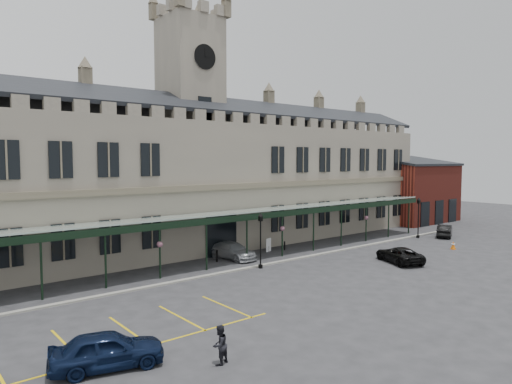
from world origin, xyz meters
TOP-DOWN VIEW (x-y plane):
  - ground at (0.00, 0.00)m, footprint 140.00×140.00m
  - station_building at (0.00, 15.91)m, footprint 60.00×10.36m
  - clock_tower at (0.00, 16.00)m, footprint 5.60×5.60m
  - canopy at (0.00, 7.46)m, footprint 50.00×4.10m
  - brick_annex at (34.00, 12.97)m, footprint 12.40×8.36m
  - kerb at (0.00, 5.50)m, footprint 60.00×0.40m
  - parking_markings at (-14.00, -1.50)m, footprint 16.00×6.00m
  - tree_behind_mid at (8.00, 25.00)m, footprint 6.00×6.00m
  - tree_behind_right at (24.00, 25.00)m, footprint 6.00×6.00m
  - lamp_post_mid at (-0.36, 4.99)m, footprint 0.42×0.42m
  - lamp_post_right at (22.10, 4.82)m, footprint 0.42×0.42m
  - traffic_cone at (18.93, -0.84)m, footprint 0.48×0.48m
  - sign_board at (4.42, 9.56)m, footprint 0.72×0.22m
  - bollard_left at (-1.75, 9.09)m, footprint 0.18×0.18m
  - bollard_right at (6.12, 9.19)m, footprint 0.15×0.15m
  - car_left_a at (-16.40, -4.39)m, footprint 4.91×3.01m
  - car_taxi at (-0.02, 9.24)m, footprint 2.46×5.11m
  - car_van at (9.92, -0.81)m, footprint 3.86×5.21m
  - car_right_b at (25.00, 3.31)m, footprint 4.41×3.12m
  - person_b at (-12.60, -7.01)m, footprint 0.97×0.85m

SIDE VIEW (x-z plane):
  - ground at x=0.00m, z-range 0.00..0.00m
  - parking_markings at x=-14.00m, z-range -0.01..0.01m
  - kerb at x=0.00m, z-range 0.00..0.12m
  - traffic_cone at x=18.93m, z-range -0.01..0.75m
  - bollard_right at x=6.12m, z-range 0.00..0.83m
  - bollard_left at x=-1.75m, z-range 0.00..0.99m
  - sign_board at x=4.42m, z-range -0.02..1.24m
  - car_van at x=9.92m, z-range 0.00..1.32m
  - car_right_b at x=25.00m, z-range 0.00..1.38m
  - car_taxi at x=-0.02m, z-range 0.00..1.43m
  - car_left_a at x=-16.40m, z-range 0.00..1.56m
  - person_b at x=-12.60m, z-range 0.00..1.67m
  - canopy at x=0.00m, z-range 0.25..4.55m
  - lamp_post_mid at x=-0.36m, z-range 0.41..4.85m
  - lamp_post_right at x=22.10m, z-range 0.41..4.88m
  - brick_annex at x=34.00m, z-range -0.46..8.77m
  - station_building at x=0.00m, z-range -2.18..15.12m
  - tree_behind_mid at x=8.00m, z-range 4.81..20.81m
  - tree_behind_right at x=24.00m, z-range 4.81..20.81m
  - clock_tower at x=0.00m, z-range 0.71..25.51m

